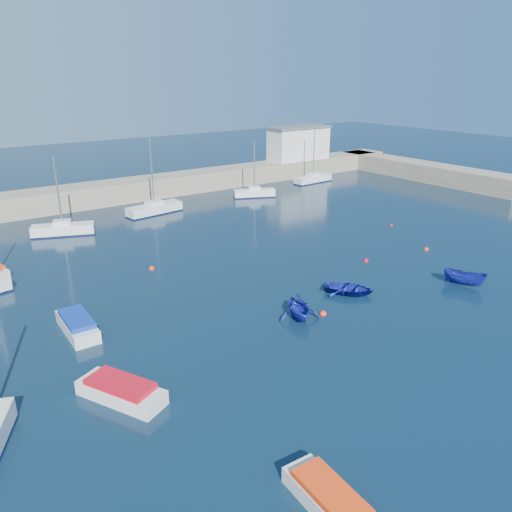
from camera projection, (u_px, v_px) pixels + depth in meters
ground at (404, 344)px, 30.99m from camera, size 220.00×220.00×0.00m
back_wall at (123, 191)px, 65.69m from camera, size 96.00×4.50×2.60m
right_arm at (422, 171)px, 79.01m from camera, size 4.50×32.00×2.60m
harbor_office at (299, 144)px, 80.76m from camera, size 10.00×4.00×5.00m
sailboat_5 at (63, 229)px, 51.74m from camera, size 6.38×3.86×8.22m
sailboat_6 at (154, 209)px, 59.59m from camera, size 7.02×2.84×8.97m
sailboat_7 at (254, 193)px, 67.73m from camera, size 5.70×3.65×7.42m
sailboat_8 at (313, 179)px, 76.79m from camera, size 6.59×2.23×8.50m
motorboat_0 at (121, 391)px, 25.58m from camera, size 3.64×5.03×1.07m
motorboat_1 at (77, 325)px, 32.23m from camera, size 1.73×4.69×1.14m
motorboat_3 at (330, 500)px, 19.05m from camera, size 1.73×4.38×1.01m
dinghy_center at (349, 289)px, 37.99m from camera, size 4.42×4.63×0.78m
dinghy_left at (299, 307)px, 33.96m from camera, size 3.79×4.06×1.73m
dinghy_right at (465, 278)px, 39.33m from camera, size 2.38×3.47×1.25m
buoy_0 at (323, 314)px, 34.82m from camera, size 0.50×0.50×0.50m
buoy_1 at (366, 261)px, 44.70m from camera, size 0.48×0.48×0.48m
buoy_2 at (426, 250)px, 47.58m from camera, size 0.48×0.48×0.48m
buoy_3 at (152, 269)px, 42.90m from camera, size 0.50×0.50×0.50m
buoy_4 at (391, 226)px, 55.16m from camera, size 0.39×0.39×0.39m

